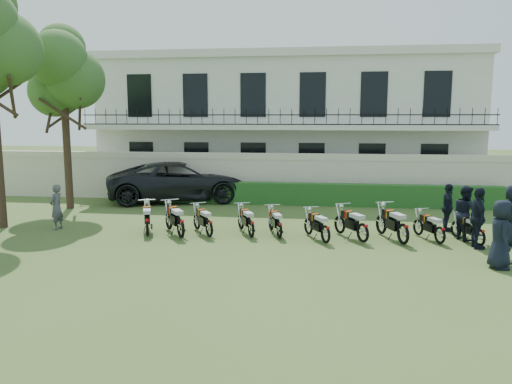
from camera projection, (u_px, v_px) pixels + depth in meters
The scene contains 22 objects.
ground at pixel (257, 243), 16.02m from camera, with size 100.00×100.00×0.00m, color #395221.
perimeter_wall at pixel (279, 177), 23.69m from camera, with size 30.00×0.35×2.30m.
hedge at pixel (299, 194), 22.88m from camera, with size 18.00×0.60×1.00m, color #204E1B.
building at pixel (288, 122), 29.15m from camera, with size 20.40×9.60×7.40m.
tree_west_near at pixel (64, 72), 21.21m from camera, with size 3.40×3.20×7.90m.
motorcycle_0 at pixel (147, 222), 16.75m from camera, with size 0.83×1.87×1.06m.
motorcycle_1 at pixel (181, 224), 16.42m from camera, with size 1.21×1.78×1.13m.
motorcycle_2 at pixel (209, 224), 16.59m from camera, with size 1.08×1.59×1.01m.
motorcycle_3 at pixel (251, 224), 16.56m from camera, with size 0.90×1.70×1.00m.
motorcycle_4 at pixel (279, 226), 16.41m from camera, with size 0.74×1.70×0.96m.
motorcycle_5 at pixel (326, 230), 15.79m from camera, with size 0.94×1.67×1.00m.
motorcycle_6 at pixel (363, 228), 15.85m from camera, with size 1.09×1.77×1.09m.
motorcycle_7 at pixel (403, 229), 15.61m from camera, with size 0.94×2.02×1.16m.
motorcycle_8 at pixel (440, 231), 15.71m from camera, with size 0.81×1.66×0.96m.
motorcycle_9 at pixel (480, 233), 15.42m from camera, with size 0.76×1.68×0.96m.
suv at pixel (180, 181), 23.95m from camera, with size 3.11×6.76×1.88m, color black.
inspector at pixel (56, 207), 17.81m from camera, with size 0.59×0.39×1.62m, color #56565B.
officer_0 at pixel (501, 234), 13.19m from camera, with size 0.90×0.59×1.85m, color black.
officer_1 at pixel (505, 235), 13.72m from camera, with size 0.77×0.60×1.58m, color black.
officer_2 at pixel (478, 218), 15.19m from camera, with size 1.11×0.46×1.89m, color black.
officer_4 at pixel (465, 213), 16.27m from camera, with size 0.87×0.68×1.80m, color black.
officer_5 at pixel (448, 208), 17.53m from camera, with size 0.99×0.41×1.69m, color black.
Camera 1 is at (2.04, -15.47, 4.00)m, focal length 35.00 mm.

